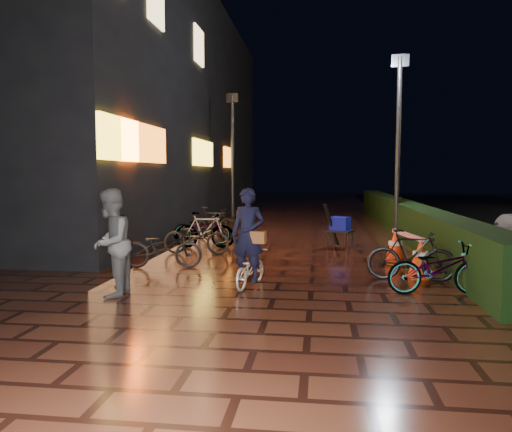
# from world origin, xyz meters

# --- Properties ---
(ground) EXTENTS (80.00, 80.00, 0.00)m
(ground) POSITION_xyz_m (0.00, 0.00, 0.00)
(ground) COLOR #381911
(ground) RESTS_ON ground
(hedge) EXTENTS (0.70, 20.00, 1.00)m
(hedge) POSITION_xyz_m (3.30, 8.00, 0.50)
(hedge) COLOR black
(hedge) RESTS_ON ground
(bystander_person) EXTENTS (0.70, 0.86, 1.66)m
(bystander_person) POSITION_xyz_m (-2.49, -1.25, 0.83)
(bystander_person) COLOR #575759
(bystander_person) RESTS_ON ground
(storefront_block) EXTENTS (12.09, 22.00, 9.00)m
(storefront_block) POSITION_xyz_m (-9.50, 11.50, 4.50)
(storefront_block) COLOR black
(storefront_block) RESTS_ON ground
(lamp_post_hedge) EXTENTS (0.51, 0.15, 5.31)m
(lamp_post_hedge) POSITION_xyz_m (2.94, 6.64, 2.92)
(lamp_post_hedge) COLOR black
(lamp_post_hedge) RESTS_ON ground
(lamp_post_sf) EXTENTS (0.46, 0.17, 4.76)m
(lamp_post_sf) POSITION_xyz_m (-2.49, 9.55, 2.62)
(lamp_post_sf) COLOR black
(lamp_post_sf) RESTS_ON ground
(cyclist) EXTENTS (0.67, 1.21, 1.65)m
(cyclist) POSITION_xyz_m (-0.47, -0.39, 0.61)
(cyclist) COLOR silver
(cyclist) RESTS_ON ground
(traffic_barrier) EXTENTS (0.72, 1.82, 0.74)m
(traffic_barrier) POSITION_xyz_m (2.38, 1.42, 0.37)
(traffic_barrier) COLOR red
(traffic_barrier) RESTS_ON ground
(cart_assembly) EXTENTS (0.82, 0.71, 1.15)m
(cart_assembly) POSITION_xyz_m (1.17, 4.12, 0.59)
(cart_assembly) COLOR black
(cart_assembly) RESTS_ON ground
(parked_bikes_storefront) EXTENTS (1.86, 5.87, 0.91)m
(parked_bikes_storefront) POSITION_xyz_m (-2.31, 3.97, 0.42)
(parked_bikes_storefront) COLOR black
(parked_bikes_storefront) RESTS_ON ground
(parked_bikes_hedge) EXTENTS (1.83, 1.62, 0.91)m
(parked_bikes_hedge) POSITION_xyz_m (2.41, -0.07, 0.43)
(parked_bikes_hedge) COLOR black
(parked_bikes_hedge) RESTS_ON ground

